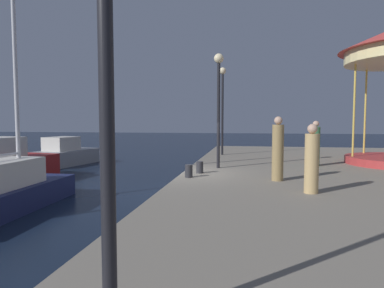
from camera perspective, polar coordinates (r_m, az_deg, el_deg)
The scene contains 11 objects.
ground_plane at distance 11.58m, azimuth -1.57°, elevation -8.81°, with size 120.00×120.00×0.00m, color black.
motorboat_grey at distance 20.67m, azimuth -21.22°, elevation -1.70°, with size 2.53×4.29×1.66m.
sailboat_navy at distance 10.68m, azimuth -30.34°, elevation -7.29°, with size 1.77×5.39×7.56m.
motorboat_red at distance 15.78m, azimuth -29.69°, elevation -3.25°, with size 2.60×4.33×1.91m.
lamp_post_mid_promenade at distance 12.42m, azimuth 4.63°, elevation 9.28°, with size 0.36×0.36×4.26m.
lamp_post_far_end at distance 17.36m, azimuth 5.30°, elevation 8.31°, with size 0.36×0.36×4.54m.
bollard_north at distance 10.36m, azimuth -0.56°, elevation -4.70°, with size 0.24×0.24×0.40m, color #2D2D33.
bollard_center at distance 11.21m, azimuth 1.35°, elevation -4.04°, with size 0.24×0.24×0.40m, color #2D2D33.
person_far_corner at distance 8.56m, azimuth 20.02°, elevation -2.77°, with size 0.34×0.34×1.70m.
person_by_the_water at distance 10.06m, azimuth 14.64°, elevation -1.11°, with size 0.34×0.34×1.90m.
person_mid_promenade at distance 13.85m, azimuth 20.59°, elevation -0.13°, with size 0.34×0.34×1.78m.
Camera 1 is at (2.23, -11.08, 2.56)m, focal length 30.80 mm.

